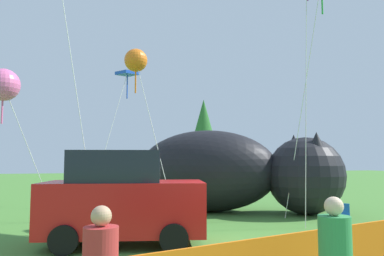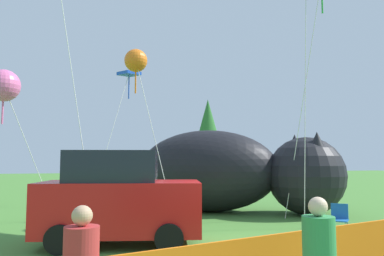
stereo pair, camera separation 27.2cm
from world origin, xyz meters
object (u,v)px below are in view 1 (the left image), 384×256
object	(u,v)px
parked_car	(122,199)
kite_blue_box	(127,75)
inflatable_cat	(232,174)
kite_pink_octopus	(3,85)
folding_chair	(341,217)
kite_orange_flower	(136,61)

from	to	relation	value
parked_car	kite_blue_box	distance (m)	10.66
inflatable_cat	kite_pink_octopus	world-z (taller)	kite_pink_octopus
folding_chair	inflatable_cat	size ratio (longest dim) A/B	0.11
parked_car	kite_orange_flower	bearing A→B (deg)	90.94
kite_pink_octopus	kite_orange_flower	bearing A→B (deg)	9.23
inflatable_cat	kite_orange_flower	bearing A→B (deg)	-149.90
parked_car	kite_orange_flower	distance (m)	6.84
parked_car	kite_pink_octopus	world-z (taller)	kite_pink_octopus
folding_chair	inflatable_cat	xyz separation A→B (m)	(-0.91, 5.39, 1.02)
kite_blue_box	kite_pink_octopus	world-z (taller)	kite_blue_box
parked_car	inflatable_cat	size ratio (longest dim) A/B	0.52
kite_blue_box	kite_pink_octopus	size ratio (longest dim) A/B	1.29
folding_chair	parked_car	bearing A→B (deg)	-51.55
inflatable_cat	kite_pink_octopus	bearing A→B (deg)	-144.60
kite_blue_box	kite_orange_flower	distance (m)	4.50
inflatable_cat	kite_blue_box	world-z (taller)	kite_blue_box
parked_car	folding_chair	bearing A→B (deg)	6.55
kite_blue_box	kite_pink_octopus	distance (m)	7.31
folding_chair	kite_blue_box	size ratio (longest dim) A/B	0.13
folding_chair	kite_blue_box	distance (m)	12.43
kite_pink_octopus	inflatable_cat	bearing A→B (deg)	4.57
kite_blue_box	kite_orange_flower	world-z (taller)	kite_blue_box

